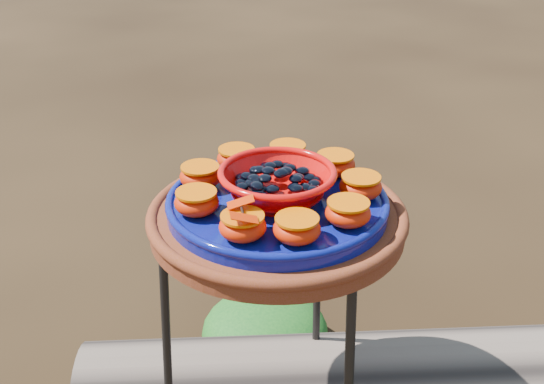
% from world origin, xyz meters
% --- Properties ---
extents(terracotta_saucer, '(0.43, 0.43, 0.03)m').
position_xyz_m(terracotta_saucer, '(0.00, 0.00, 0.72)').
color(terracotta_saucer, '#5E2707').
rests_on(terracotta_saucer, plant_stand).
extents(cobalt_plate, '(0.37, 0.37, 0.02)m').
position_xyz_m(cobalt_plate, '(0.00, 0.00, 0.75)').
color(cobalt_plate, '#09044C').
rests_on(cobalt_plate, terracotta_saucer).
extents(red_bowl, '(0.18, 0.18, 0.05)m').
position_xyz_m(red_bowl, '(0.00, 0.00, 0.78)').
color(red_bowl, red).
rests_on(red_bowl, cobalt_plate).
extents(glass_gems, '(0.14, 0.14, 0.02)m').
position_xyz_m(glass_gems, '(0.00, 0.00, 0.82)').
color(glass_gems, black).
rests_on(glass_gems, red_bowl).
extents(orange_half_0, '(0.07, 0.07, 0.04)m').
position_xyz_m(orange_half_0, '(0.01, -0.14, 0.78)').
color(orange_half_0, red).
rests_on(orange_half_0, cobalt_plate).
extents(orange_half_1, '(0.07, 0.07, 0.04)m').
position_xyz_m(orange_half_1, '(0.08, -0.11, 0.78)').
color(orange_half_1, red).
rests_on(orange_half_1, cobalt_plate).
extents(orange_half_2, '(0.07, 0.07, 0.04)m').
position_xyz_m(orange_half_2, '(0.13, -0.03, 0.78)').
color(orange_half_2, red).
rests_on(orange_half_2, cobalt_plate).
extents(orange_half_3, '(0.07, 0.07, 0.04)m').
position_xyz_m(orange_half_3, '(0.12, 0.06, 0.78)').
color(orange_half_3, red).
rests_on(orange_half_3, cobalt_plate).
extents(orange_half_4, '(0.07, 0.07, 0.04)m').
position_xyz_m(orange_half_4, '(0.05, 0.13, 0.78)').
color(orange_half_4, red).
rests_on(orange_half_4, cobalt_plate).
extents(orange_half_5, '(0.07, 0.07, 0.04)m').
position_xyz_m(orange_half_5, '(-0.04, 0.13, 0.78)').
color(orange_half_5, red).
rests_on(orange_half_5, cobalt_plate).
extents(orange_half_6, '(0.07, 0.07, 0.04)m').
position_xyz_m(orange_half_6, '(-0.12, 0.08, 0.78)').
color(orange_half_6, red).
rests_on(orange_half_6, cobalt_plate).
extents(orange_half_7, '(0.07, 0.07, 0.04)m').
position_xyz_m(orange_half_7, '(-0.14, -0.02, 0.78)').
color(orange_half_7, red).
rests_on(orange_half_7, cobalt_plate).
extents(orange_half_8, '(0.07, 0.07, 0.04)m').
position_xyz_m(orange_half_8, '(-0.09, -0.10, 0.78)').
color(orange_half_8, red).
rests_on(orange_half_8, cobalt_plate).
extents(butterfly, '(0.10, 0.09, 0.02)m').
position_xyz_m(butterfly, '(0.01, -0.14, 0.81)').
color(butterfly, red).
rests_on(butterfly, orange_half_0).
extents(foliage_back, '(0.35, 0.35, 0.18)m').
position_xyz_m(foliage_back, '(-0.24, 0.44, 0.09)').
color(foliage_back, '#124916').
rests_on(foliage_back, ground).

